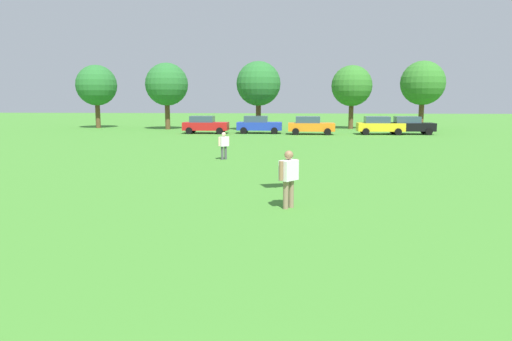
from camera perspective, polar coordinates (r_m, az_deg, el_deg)
The scene contains 13 objects.
ground_plane at distance 31.14m, azimuth 1.63°, elevation 2.46°, with size 160.00×160.00×0.00m, color #42842D.
adult_bystander at distance 14.44m, azimuth 3.92°, elevation -0.44°, with size 0.61×0.69×1.77m.
bystander_near_trees at distance 26.19m, azimuth -3.87°, elevation 3.25°, with size 0.56×0.54×1.51m.
parked_car_red_0 at distance 46.38m, azimuth -6.12°, elevation 5.48°, with size 4.30×2.02×1.68m.
parked_car_blue_1 at distance 46.26m, azimuth 0.32°, elevation 5.52°, with size 4.30×2.02×1.68m.
parked_car_orange_2 at distance 45.16m, azimuth 6.52°, elevation 5.39°, with size 4.30×2.02×1.68m.
parked_car_yellow_3 at distance 46.27m, azimuth 14.55°, elevation 5.25°, with size 4.30×2.02×1.68m.
parked_car_black_4 at distance 47.22m, azimuth 17.90°, elevation 5.17°, with size 4.30×2.02×1.68m.
tree_far_left at distance 57.81m, azimuth -18.53°, elevation 9.61°, with size 4.57×4.57×7.12m.
tree_left at distance 53.32m, azimuth -10.63°, elevation 10.07°, with size 4.61×4.61×7.18m.
tree_center at distance 50.49m, azimuth 0.29°, elevation 10.32°, with size 4.62×4.62×7.20m.
tree_right at distance 54.38m, azimuth 11.38°, elevation 9.87°, with size 4.48×4.48×6.98m.
tree_far_right at distance 55.06m, azimuth 19.31°, elevation 9.82°, with size 4.72×4.72×7.36m.
Camera 1 is at (1.53, -0.93, 3.30)m, focal length 33.46 mm.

